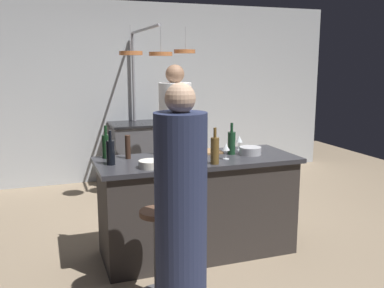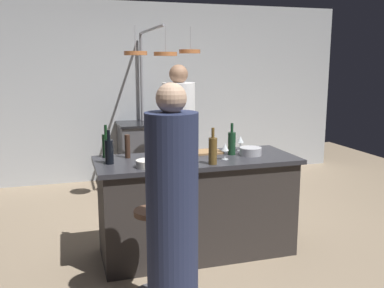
# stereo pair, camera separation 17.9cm
# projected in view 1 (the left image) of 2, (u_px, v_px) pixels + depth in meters

# --- Properties ---
(ground_plane) EXTENTS (9.00, 9.00, 0.00)m
(ground_plane) POSITION_uv_depth(u_px,v_px,m) (197.00, 252.00, 4.01)
(ground_plane) COLOR gray
(back_wall) EXTENTS (6.40, 0.16, 2.60)m
(back_wall) POSITION_uv_depth(u_px,v_px,m) (132.00, 92.00, 6.40)
(back_wall) COLOR #B2B7BC
(back_wall) RESTS_ON ground_plane
(kitchen_island) EXTENTS (1.80, 0.72, 0.90)m
(kitchen_island) POSITION_uv_depth(u_px,v_px,m) (197.00, 206.00, 3.92)
(kitchen_island) COLOR #332D2B
(kitchen_island) RESTS_ON ground_plane
(stove_range) EXTENTS (0.80, 0.64, 0.89)m
(stove_range) POSITION_uv_depth(u_px,v_px,m) (139.00, 153.00, 6.19)
(stove_range) COLOR #47474C
(stove_range) RESTS_ON ground_plane
(chef) EXTENTS (0.36, 0.36, 1.72)m
(chef) POSITION_uv_depth(u_px,v_px,m) (175.00, 148.00, 4.83)
(chef) COLOR white
(chef) RESTS_ON ground_plane
(bar_stool_left) EXTENTS (0.28, 0.28, 0.68)m
(bar_stool_left) POSITION_uv_depth(u_px,v_px,m) (158.00, 249.00, 3.19)
(bar_stool_left) COLOR #4C4C51
(bar_stool_left) RESTS_ON ground_plane
(guest_left) EXTENTS (0.34, 0.34, 1.62)m
(guest_left) POSITION_uv_depth(u_px,v_px,m) (181.00, 216.00, 2.80)
(guest_left) COLOR #262D4C
(guest_left) RESTS_ON ground_plane
(overhead_pot_rack) EXTENTS (0.91, 1.50, 2.17)m
(overhead_pot_rack) POSITION_uv_depth(u_px,v_px,m) (149.00, 67.00, 5.38)
(overhead_pot_rack) COLOR gray
(overhead_pot_rack) RESTS_ON ground_plane
(cutting_board) EXTENTS (0.32, 0.22, 0.02)m
(cutting_board) POSITION_uv_depth(u_px,v_px,m) (204.00, 152.00, 4.06)
(cutting_board) COLOR #997047
(cutting_board) RESTS_ON kitchen_island
(pepper_mill) EXTENTS (0.05, 0.05, 0.21)m
(pepper_mill) POSITION_uv_depth(u_px,v_px,m) (128.00, 147.00, 3.80)
(pepper_mill) COLOR #382319
(pepper_mill) RESTS_ON kitchen_island
(wine_bottle_white) EXTENTS (0.07, 0.07, 0.33)m
(wine_bottle_white) POSITION_uv_depth(u_px,v_px,m) (160.00, 141.00, 3.95)
(wine_bottle_white) COLOR gray
(wine_bottle_white) RESTS_ON kitchen_island
(wine_bottle_dark) EXTENTS (0.07, 0.07, 0.29)m
(wine_bottle_dark) POSITION_uv_depth(u_px,v_px,m) (110.00, 152.00, 3.57)
(wine_bottle_dark) COLOR black
(wine_bottle_dark) RESTS_ON kitchen_island
(wine_bottle_red) EXTENTS (0.07, 0.07, 0.29)m
(wine_bottle_red) POSITION_uv_depth(u_px,v_px,m) (106.00, 146.00, 3.81)
(wine_bottle_red) COLOR #143319
(wine_bottle_red) RESTS_ON kitchen_island
(wine_bottle_green) EXTENTS (0.07, 0.07, 0.29)m
(wine_bottle_green) POSITION_uv_depth(u_px,v_px,m) (231.00, 142.00, 3.97)
(wine_bottle_green) COLOR #193D23
(wine_bottle_green) RESTS_ON kitchen_island
(wine_bottle_amber) EXTENTS (0.07, 0.07, 0.31)m
(wine_bottle_amber) POSITION_uv_depth(u_px,v_px,m) (215.00, 150.00, 3.59)
(wine_bottle_amber) COLOR brown
(wine_bottle_amber) RESTS_ON kitchen_island
(wine_glass_near_left_guest) EXTENTS (0.07, 0.07, 0.15)m
(wine_glass_near_left_guest) POSITION_uv_depth(u_px,v_px,m) (239.00, 140.00, 4.15)
(wine_glass_near_left_guest) COLOR silver
(wine_glass_near_left_guest) RESTS_ON kitchen_island
(wine_glass_by_chef) EXTENTS (0.07, 0.07, 0.15)m
(wine_glass_by_chef) POSITION_uv_depth(u_px,v_px,m) (226.00, 148.00, 3.77)
(wine_glass_by_chef) COLOR silver
(wine_glass_by_chef) RESTS_ON kitchen_island
(mixing_bowl_ceramic) EXTENTS (0.19, 0.19, 0.06)m
(mixing_bowl_ceramic) POSITION_uv_depth(u_px,v_px,m) (150.00, 164.00, 3.48)
(mixing_bowl_ceramic) COLOR silver
(mixing_bowl_ceramic) RESTS_ON kitchen_island
(mixing_bowl_steel) EXTENTS (0.20, 0.20, 0.07)m
(mixing_bowl_steel) POSITION_uv_depth(u_px,v_px,m) (250.00, 151.00, 3.97)
(mixing_bowl_steel) COLOR #B7B7BC
(mixing_bowl_steel) RESTS_ON kitchen_island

